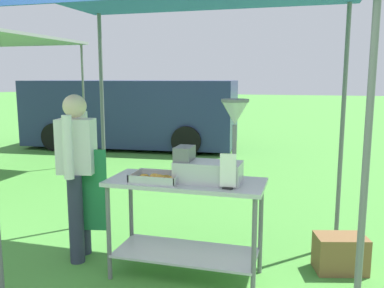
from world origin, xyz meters
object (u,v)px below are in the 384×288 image
object	(u,v)px
donut_fryer	(212,157)
menu_sign	(228,174)
vendor	(78,168)
van_navy	(132,113)
donut_cart	(186,208)
donut_tray	(158,179)
supply_crate	(340,253)

from	to	relation	value
donut_fryer	menu_sign	distance (m)	0.25
menu_sign	vendor	bearing A→B (deg)	170.06
vendor	van_navy	distance (m)	6.64
donut_cart	vendor	world-z (taller)	vendor
vendor	van_navy	bearing A→B (deg)	109.60
donut_tray	donut_fryer	world-z (taller)	donut_fryer
donut_cart	menu_sign	distance (m)	0.58
donut_cart	supply_crate	size ratio (longest dim) A/B	2.67
vendor	supply_crate	world-z (taller)	vendor
menu_sign	donut_tray	bearing A→B (deg)	173.24
supply_crate	vendor	bearing A→B (deg)	-171.02
donut_cart	donut_tray	world-z (taller)	donut_tray
supply_crate	van_navy	world-z (taller)	van_navy
donut_tray	donut_fryer	size ratio (longest dim) A/B	0.58
donut_tray	van_navy	distance (m)	7.16
donut_fryer	van_navy	xyz separation A→B (m)	(-3.57, 6.36, -0.23)
donut_fryer	vendor	size ratio (longest dim) A/B	0.44
supply_crate	menu_sign	bearing A→B (deg)	-145.20
donut_fryer	menu_sign	size ratio (longest dim) A/B	2.47
menu_sign	supply_crate	world-z (taller)	menu_sign
supply_crate	van_navy	size ratio (longest dim) A/B	0.10
donut_tray	supply_crate	distance (m)	1.82
donut_fryer	van_navy	size ratio (longest dim) A/B	0.13
donut_fryer	menu_sign	world-z (taller)	donut_fryer
donut_tray	vendor	distance (m)	0.90
menu_sign	donut_cart	bearing A→B (deg)	156.07
menu_sign	supply_crate	size ratio (longest dim) A/B	0.56
donut_tray	vendor	size ratio (longest dim) A/B	0.26
donut_cart	vendor	xyz separation A→B (m)	(-1.10, 0.09, 0.27)
donut_cart	van_navy	xyz separation A→B (m)	(-3.33, 6.34, 0.25)
donut_fryer	donut_tray	bearing A→B (deg)	-169.76
donut_fryer	van_navy	world-z (taller)	van_navy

